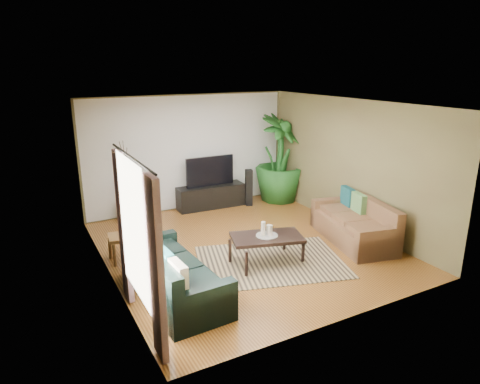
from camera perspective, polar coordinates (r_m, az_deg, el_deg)
floor at (r=8.23m, az=0.67°, el=-7.37°), size 5.50×5.50×0.00m
ceiling at (r=7.55m, az=0.74°, el=11.70°), size 5.50×5.50×0.00m
wall_back at (r=10.21m, az=-6.83°, el=5.24°), size 5.00×0.00×5.00m
wall_front at (r=5.65m, az=14.38°, el=-4.66°), size 5.00×0.00×5.00m
wall_left at (r=6.97m, az=-17.59°, el=-0.86°), size 0.00×5.50×5.50m
wall_right at (r=9.22m, az=14.44°, el=3.59°), size 0.00×5.50×5.50m
backwall_panel at (r=10.20m, az=-6.81°, el=5.23°), size 4.90×0.00×4.90m
window_pane at (r=5.47m, az=-14.12°, el=-4.81°), size 0.00×1.80×1.80m
curtain_near at (r=4.92m, az=-11.08°, el=-10.32°), size 0.08×0.35×2.20m
curtain_far at (r=6.25m, az=-15.26°, el=-4.60°), size 0.08×0.35×2.20m
curtain_rod at (r=5.23m, az=-14.28°, el=4.50°), size 0.03×1.90×0.03m
sofa_left at (r=6.55m, az=-8.91°, el=-10.11°), size 1.07×2.25×0.85m
sofa_right at (r=8.66m, az=14.86°, el=-3.68°), size 1.32×2.13×0.85m
area_rug at (r=7.68m, az=4.10°, el=-9.24°), size 2.92×2.43×0.01m
coffee_table at (r=7.56m, az=3.58°, el=-7.61°), size 1.36×0.99×0.50m
candle_tray at (r=7.46m, az=3.61°, el=-5.80°), size 0.38×0.38×0.02m
candle_tall at (r=7.40m, az=3.11°, el=-4.88°), size 0.08×0.08×0.24m
candle_mid at (r=7.41m, az=4.05°, el=-5.11°), size 0.08×0.08×0.19m
candle_short at (r=7.51m, az=3.84°, el=-4.94°), size 0.08×0.08×0.16m
tv_stand at (r=10.41m, az=-3.95°, el=-0.57°), size 1.67×0.57×0.55m
television at (r=10.24m, az=-4.02°, el=2.80°), size 1.21×0.07×0.71m
speaker_left at (r=9.66m, az=-12.53°, el=-1.09°), size 0.22×0.23×0.94m
speaker_right at (r=10.48m, az=1.18°, el=0.58°), size 0.21×0.22×0.90m
potted_plant at (r=10.78m, az=5.32°, el=4.46°), size 1.65×1.65×2.17m
plant_pot at (r=11.01m, az=5.19°, el=-0.28°), size 0.40×0.40×0.31m
pedestal at (r=9.80m, az=-14.53°, el=-2.85°), size 0.39×0.39×0.34m
vase at (r=9.70m, az=-14.67°, el=-1.04°), size 0.31×0.31×0.43m
side_table at (r=7.92m, az=-15.39°, el=-7.17°), size 0.50×0.50×0.47m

